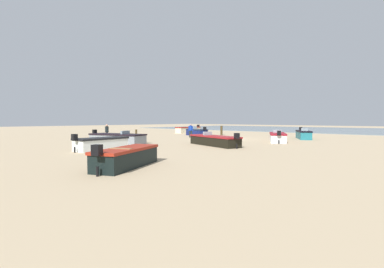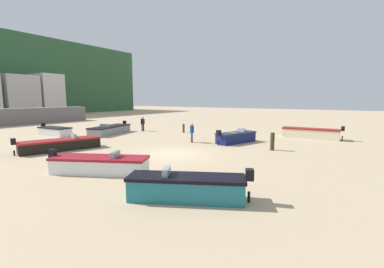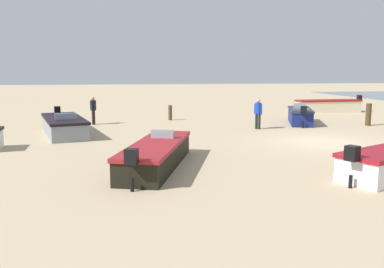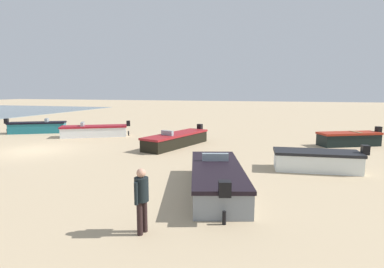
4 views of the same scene
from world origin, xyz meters
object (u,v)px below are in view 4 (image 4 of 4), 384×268
(boat_black_4, at_px, (176,140))
(boat_white_7, at_px, (95,131))
(boat_black_0, at_px, (349,139))
(boat_teal_3, at_px, (37,127))
(boat_white_6, at_px, (317,160))
(boat_grey_5, at_px, (217,178))
(beach_walker_distant, at_px, (142,196))

(boat_black_4, distance_m, boat_white_7, 7.43)
(boat_black_0, height_order, boat_teal_3, boat_teal_3)
(boat_black_4, xyz_separation_m, boat_white_6, (3.83, 7.64, 0.02))
(boat_black_0, relative_size, boat_white_7, 0.83)
(boat_black_4, relative_size, boat_white_7, 1.15)
(boat_black_0, relative_size, boat_black_4, 0.72)
(boat_black_0, height_order, boat_black_4, boat_black_0)
(boat_black_0, bearing_deg, boat_white_6, 134.07)
(boat_teal_3, distance_m, boat_white_7, 5.55)
(boat_grey_5, bearing_deg, boat_white_7, 123.80)
(boat_teal_3, height_order, boat_black_4, boat_teal_3)
(boat_black_0, distance_m, beach_walker_distant, 16.18)
(boat_grey_5, bearing_deg, boat_teal_3, 133.52)
(boat_black_4, bearing_deg, boat_teal_3, 5.84)
(boat_grey_5, relative_size, boat_white_6, 1.43)
(boat_teal_3, relative_size, boat_grey_5, 0.79)
(boat_black_4, height_order, boat_white_7, boat_white_7)
(beach_walker_distant, bearing_deg, boat_black_4, 24.56)
(boat_white_6, relative_size, boat_white_7, 0.80)
(boat_black_4, distance_m, boat_white_6, 8.55)
(boat_teal_3, xyz_separation_m, boat_grey_5, (10.23, 16.63, -0.03))
(boat_white_7, bearing_deg, boat_teal_3, 58.42)
(boat_black_4, height_order, boat_white_6, boat_white_6)
(boat_black_0, distance_m, boat_grey_5, 12.43)
(boat_grey_5, distance_m, boat_white_7, 14.77)
(boat_white_6, height_order, boat_white_7, boat_white_6)
(boat_teal_3, distance_m, beach_walker_distant, 20.80)
(boat_teal_3, xyz_separation_m, boat_black_4, (2.60, 12.65, -0.05))
(boat_white_7, xyz_separation_m, beach_walker_distant, (13.40, 9.95, 0.53))
(boat_black_0, relative_size, boat_grey_5, 0.73)
(boat_black_4, xyz_separation_m, boat_grey_5, (7.63, 3.98, 0.02))
(boat_white_7, bearing_deg, beach_walker_distant, -170.04)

